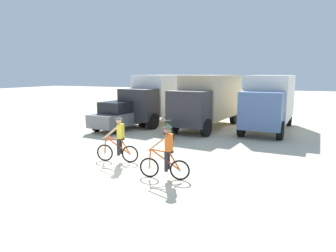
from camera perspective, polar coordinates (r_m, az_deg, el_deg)
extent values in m
plane|color=beige|center=(10.85, -9.52, -8.99)|extent=(120.00, 120.00, 0.00)
cube|color=white|center=(22.52, -0.36, 5.98)|extent=(3.00, 5.45, 2.70)
cube|color=#2D2D33|center=(19.74, -5.47, 3.96)|extent=(2.36, 1.75, 2.00)
cube|color=black|center=(19.15, -6.72, 4.81)|extent=(2.02, 0.32, 0.80)
cylinder|color=black|center=(19.37, -2.81, 0.90)|extent=(0.44, 1.03, 1.00)
cylinder|color=black|center=(20.55, -7.56, 1.34)|extent=(0.44, 1.03, 1.00)
cylinder|color=black|center=(23.65, 3.89, 2.48)|extent=(0.44, 1.03, 1.00)
cylinder|color=black|center=(24.63, -0.36, 2.79)|extent=(0.44, 1.03, 1.00)
cube|color=#CCB78E|center=(20.41, 8.08, 5.50)|extent=(2.92, 5.42, 2.70)
cube|color=#2D2D33|center=(17.35, 3.88, 3.20)|extent=(2.34, 1.72, 2.00)
cube|color=black|center=(16.69, 2.84, 4.16)|extent=(2.02, 0.29, 0.80)
cylinder|color=black|center=(17.17, 7.05, -0.29)|extent=(0.42, 1.03, 1.00)
cylinder|color=black|center=(18.04, 1.06, 0.26)|extent=(0.42, 1.03, 1.00)
cylinder|color=black|center=(21.81, 12.13, 1.68)|extent=(0.42, 1.03, 1.00)
cylinder|color=black|center=(22.50, 7.17, 2.06)|extent=(0.42, 1.03, 1.00)
cube|color=white|center=(20.43, 18.48, 5.11)|extent=(2.60, 5.29, 2.70)
cube|color=#4C6B9E|center=(17.13, 16.82, 2.72)|extent=(2.26, 1.59, 2.00)
cube|color=black|center=(16.41, 16.48, 3.68)|extent=(2.03, 0.16, 0.80)
cylinder|color=black|center=(17.24, 20.06, -0.77)|extent=(0.36, 1.01, 1.00)
cylinder|color=black|center=(17.56, 13.44, -0.26)|extent=(0.36, 1.01, 1.00)
cylinder|color=black|center=(22.15, 21.48, 1.35)|extent=(0.36, 1.01, 1.00)
cylinder|color=black|center=(22.40, 16.29, 1.72)|extent=(0.36, 1.01, 1.00)
cube|color=slate|center=(19.43, -8.80, 1.42)|extent=(2.19, 4.36, 0.76)
cube|color=black|center=(19.23, -9.14, 3.49)|extent=(1.81, 2.26, 0.68)
cylinder|color=black|center=(20.98, -8.22, 0.99)|extent=(0.29, 0.66, 0.64)
cylinder|color=black|center=(20.06, -4.71, 0.66)|extent=(0.29, 0.66, 0.64)
cylinder|color=black|center=(19.02, -13.06, -0.05)|extent=(0.29, 0.66, 0.64)
cylinder|color=black|center=(18.01, -9.41, -0.47)|extent=(0.29, 0.66, 0.64)
torus|color=black|center=(12.56, -11.60, -4.86)|extent=(0.68, 0.20, 0.68)
cylinder|color=silver|center=(12.56, -11.60, -4.86)|extent=(0.09, 0.09, 0.08)
torus|color=black|center=(12.18, -7.05, -5.19)|extent=(0.68, 0.20, 0.68)
cylinder|color=silver|center=(12.18, -7.05, -5.19)|extent=(0.09, 0.09, 0.08)
cylinder|color=#E05119|center=(12.27, -9.29, -3.59)|extent=(1.02, 0.26, 0.68)
cylinder|color=#E05119|center=(12.28, -10.07, -2.27)|extent=(0.66, 0.18, 0.13)
cylinder|color=#E05119|center=(12.17, -7.84, -3.86)|extent=(0.39, 0.13, 0.59)
cylinder|color=#E05119|center=(12.47, -11.54, -3.45)|extent=(0.11, 0.07, 0.64)
cylinder|color=silver|center=(12.39, -11.48, -2.01)|extent=(0.14, 0.52, 0.04)
cube|color=black|center=(12.16, -8.64, -2.39)|extent=(0.26, 0.17, 0.06)
cube|color=gold|center=(12.11, -8.77, -0.95)|extent=(0.26, 0.35, 0.56)
sphere|color=tan|center=(12.06, -9.08, 0.93)|extent=(0.22, 0.22, 0.22)
cone|color=#333333|center=(12.04, -9.10, 1.54)|extent=(0.32, 0.32, 0.10)
cylinder|color=#26262B|center=(12.14, -9.18, -3.88)|extent=(0.12, 0.12, 0.66)
cylinder|color=#26262B|center=(12.37, -8.74, -3.61)|extent=(0.12, 0.12, 0.66)
cylinder|color=tan|center=(12.07, -10.57, -1.11)|extent=(0.62, 0.22, 0.53)
cylinder|color=tan|center=(12.40, -9.93, -0.81)|extent=(0.63, 0.14, 0.53)
torus|color=black|center=(10.44, -3.48, -7.68)|extent=(0.68, 0.16, 0.68)
cylinder|color=silver|center=(10.44, -3.48, -7.68)|extent=(0.09, 0.09, 0.08)
torus|color=black|center=(10.15, 2.19, -8.16)|extent=(0.68, 0.16, 0.68)
cylinder|color=silver|center=(10.15, 2.19, -8.16)|extent=(0.09, 0.09, 0.08)
cylinder|color=#E05119|center=(10.18, -0.55, -6.22)|extent=(1.02, 0.20, 0.68)
cylinder|color=#E05119|center=(10.16, -1.49, -4.63)|extent=(0.66, 0.14, 0.13)
cylinder|color=#E05119|center=(10.11, 1.24, -6.57)|extent=(0.39, 0.11, 0.59)
cylinder|color=#E05119|center=(10.34, -3.37, -5.99)|extent=(0.11, 0.06, 0.64)
cylinder|color=silver|center=(10.25, -3.25, -4.28)|extent=(0.11, 0.52, 0.04)
cube|color=black|center=(10.07, 0.29, -4.81)|extent=(0.25, 0.15, 0.06)
cube|color=orange|center=(10.00, 0.18, -3.08)|extent=(0.24, 0.35, 0.56)
sphere|color=#A87A5B|center=(9.94, -0.15, -0.81)|extent=(0.22, 0.22, 0.22)
cone|color=#333333|center=(9.92, -0.15, -0.07)|extent=(0.32, 0.32, 0.10)
cylinder|color=#26262B|center=(10.05, -0.35, -6.61)|extent=(0.12, 0.12, 0.66)
cylinder|color=#26262B|center=(10.29, 0.05, -6.22)|extent=(0.12, 0.12, 0.66)
cylinder|color=#A87A5B|center=(9.93, -1.97, -3.27)|extent=(0.62, 0.18, 0.53)
cylinder|color=#A87A5B|center=(10.27, -1.37, -2.83)|extent=(0.63, 0.10, 0.53)
torus|color=black|center=(16.81, -0.36, -0.99)|extent=(0.49, 0.55, 0.68)
torus|color=black|center=(15.82, 0.73, -1.66)|extent=(0.49, 0.55, 0.68)
cube|color=green|center=(16.26, 0.17, -0.35)|extent=(0.62, 0.70, 0.36)
cylinder|color=silver|center=(16.66, -0.32, 1.04)|extent=(0.40, 0.35, 0.04)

